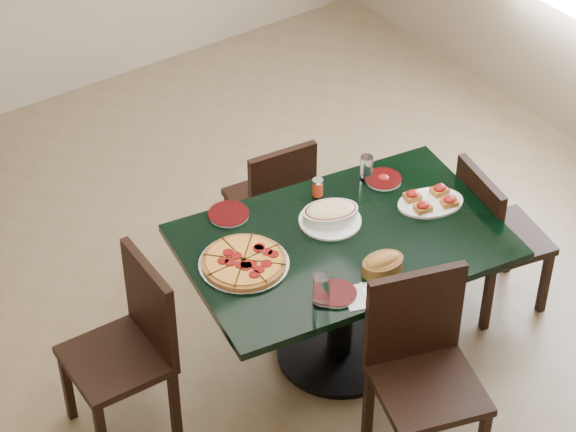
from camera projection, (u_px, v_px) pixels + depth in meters
floor at (285, 337)px, 5.72m from camera, size 5.50×5.50×0.00m
main_table at (342, 268)px, 5.27m from camera, size 1.58×1.14×0.75m
chair_far at (274, 198)px, 5.89m from camera, size 0.42×0.42×0.81m
chair_near at (421, 361)px, 4.85m from camera, size 0.55×0.55×0.95m
chair_right at (492, 232)px, 5.62m from camera, size 0.47×0.47×0.86m
chair_left at (131, 341)px, 4.98m from camera, size 0.44×0.44×0.91m
pepperoni_pizza at (244, 262)px, 5.00m from camera, size 0.41×0.41×0.04m
lasagna_casserole at (330, 214)px, 5.23m from camera, size 0.31×0.29×0.09m
bread_basket at (383, 264)px, 4.96m from camera, size 0.21×0.15×0.09m
bruschetta_platter at (431, 200)px, 5.35m from camera, size 0.38×0.31×0.05m
side_plate_near at (336, 294)px, 4.86m from camera, size 0.18×0.18×0.02m
side_plate_far_r at (383, 179)px, 5.50m from camera, size 0.18×0.18×0.03m
side_plate_far_l at (229, 214)px, 5.29m from camera, size 0.20×0.20×0.02m
napkin_setting at (363, 296)px, 4.85m from camera, size 0.20×0.20×0.01m
water_glass_a at (366, 168)px, 5.47m from camera, size 0.06×0.06×0.14m
water_glass_b at (321, 291)px, 4.76m from camera, size 0.07×0.07×0.16m
pepper_shaker at (318, 187)px, 5.39m from camera, size 0.05×0.05×0.09m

